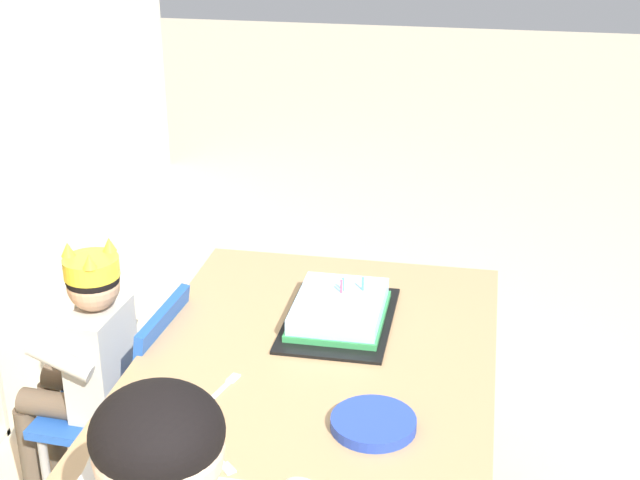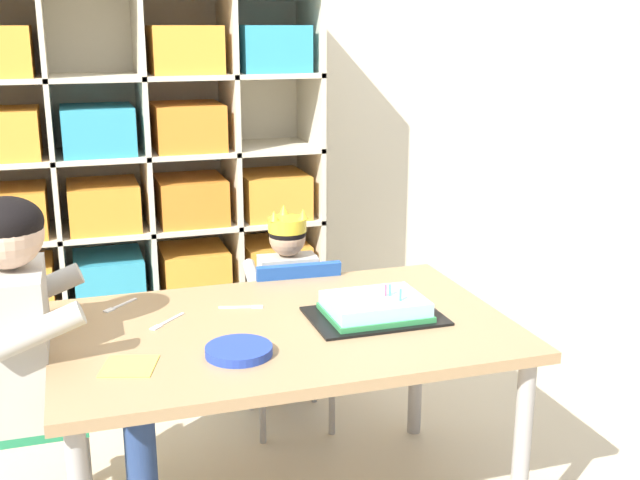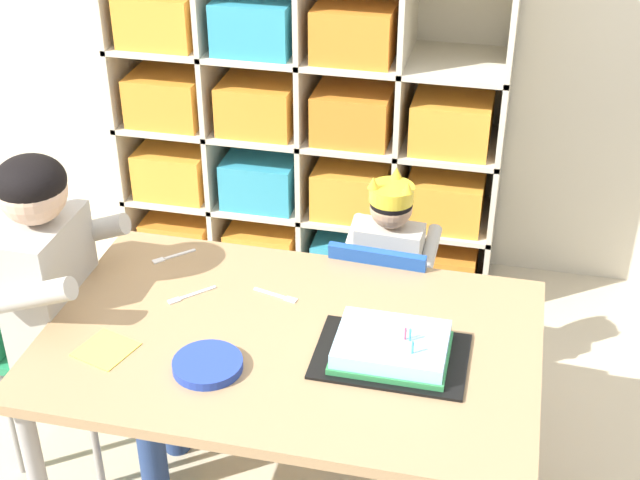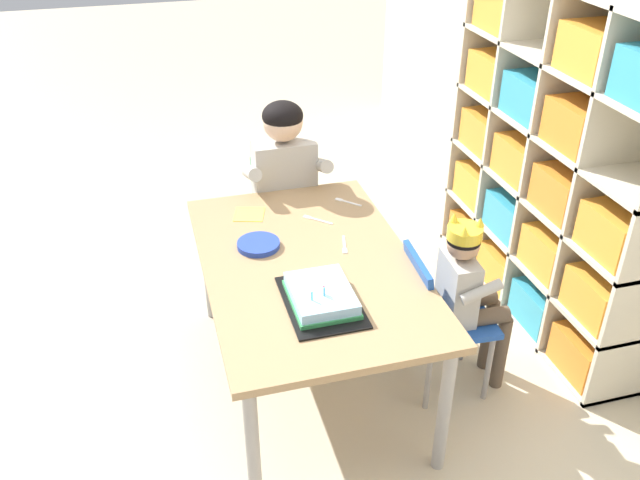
{
  "view_description": "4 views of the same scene",
  "coord_description": "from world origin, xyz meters",
  "px_view_note": "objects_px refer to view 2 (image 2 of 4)",
  "views": [
    {
      "loc": [
        -1.73,
        -0.36,
        1.74
      ],
      "look_at": [
        0.12,
        -0.0,
        0.92
      ],
      "focal_mm": 51.04,
      "sensor_mm": 36.0,
      "label": 1
    },
    {
      "loc": [
        -0.55,
        -2.07,
        1.48
      ],
      "look_at": [
        0.14,
        0.08,
        0.86
      ],
      "focal_mm": 44.19,
      "sensor_mm": 36.0,
      "label": 2
    },
    {
      "loc": [
        0.51,
        -1.86,
        2.11
      ],
      "look_at": [
        0.07,
        0.06,
        0.91
      ],
      "focal_mm": 51.32,
      "sensor_mm": 36.0,
      "label": 3
    },
    {
      "loc": [
        2.2,
        -0.56,
        2.13
      ],
      "look_at": [
        0.14,
        0.01,
        0.82
      ],
      "focal_mm": 37.99,
      "sensor_mm": 36.0,
      "label": 4
    }
  ],
  "objects_px": {
    "adult_helper_seated": "(42,338)",
    "fork_by_napkin": "(244,307)",
    "classroom_chair_adult_side": "(6,415)",
    "fork_near_cake_tray": "(119,306)",
    "classroom_chair_blue": "(293,330)",
    "paper_plate_stack": "(239,351)",
    "fork_near_child_seat": "(166,322)",
    "child_with_crown": "(285,288)",
    "birthday_cake_on_tray": "(375,309)",
    "activity_table": "(284,345)"
  },
  "relations": [
    {
      "from": "adult_helper_seated",
      "to": "fork_by_napkin",
      "type": "height_order",
      "value": "adult_helper_seated"
    },
    {
      "from": "classroom_chair_adult_side",
      "to": "fork_near_cake_tray",
      "type": "bearing_deg",
      "value": -54.55
    },
    {
      "from": "classroom_chair_blue",
      "to": "paper_plate_stack",
      "type": "xyz_separation_m",
      "value": [
        -0.34,
        -0.69,
        0.25
      ]
    },
    {
      "from": "fork_near_cake_tray",
      "to": "fork_by_napkin",
      "type": "bearing_deg",
      "value": -62.44
    },
    {
      "from": "adult_helper_seated",
      "to": "fork_by_napkin",
      "type": "xyz_separation_m",
      "value": [
        0.59,
        0.11,
        -0.01
      ]
    },
    {
      "from": "classroom_chair_blue",
      "to": "fork_near_child_seat",
      "type": "distance_m",
      "value": 0.68
    },
    {
      "from": "classroom_chair_blue",
      "to": "fork_near_child_seat",
      "type": "xyz_separation_m",
      "value": [
        -0.49,
        -0.4,
        0.24
      ]
    },
    {
      "from": "adult_helper_seated",
      "to": "fork_near_child_seat",
      "type": "xyz_separation_m",
      "value": [
        0.34,
        0.05,
        -0.01
      ]
    },
    {
      "from": "paper_plate_stack",
      "to": "fork_by_napkin",
      "type": "xyz_separation_m",
      "value": [
        0.09,
        0.35,
        -0.01
      ]
    },
    {
      "from": "child_with_crown",
      "to": "fork_near_cake_tray",
      "type": "height_order",
      "value": "child_with_crown"
    },
    {
      "from": "birthday_cake_on_tray",
      "to": "fork_by_napkin",
      "type": "xyz_separation_m",
      "value": [
        -0.35,
        0.2,
        -0.02
      ]
    },
    {
      "from": "activity_table",
      "to": "child_with_crown",
      "type": "distance_m",
      "value": 0.66
    },
    {
      "from": "activity_table",
      "to": "fork_near_cake_tray",
      "type": "distance_m",
      "value": 0.54
    },
    {
      "from": "classroom_chair_adult_side",
      "to": "birthday_cake_on_tray",
      "type": "bearing_deg",
      "value": -94.49
    },
    {
      "from": "fork_near_cake_tray",
      "to": "child_with_crown",
      "type": "bearing_deg",
      "value": -15.73
    },
    {
      "from": "fork_near_cake_tray",
      "to": "paper_plate_stack",
      "type": "bearing_deg",
      "value": -103.05
    },
    {
      "from": "classroom_chair_blue",
      "to": "fork_near_cake_tray",
      "type": "bearing_deg",
      "value": 22.49
    },
    {
      "from": "activity_table",
      "to": "fork_near_child_seat",
      "type": "bearing_deg",
      "value": 159.98
    },
    {
      "from": "birthday_cake_on_tray",
      "to": "classroom_chair_blue",
      "type": "bearing_deg",
      "value": 101.08
    },
    {
      "from": "paper_plate_stack",
      "to": "adult_helper_seated",
      "type": "bearing_deg",
      "value": 154.31
    },
    {
      "from": "classroom_chair_adult_side",
      "to": "adult_helper_seated",
      "type": "xyz_separation_m",
      "value": [
        0.12,
        -0.0,
        0.21
      ]
    },
    {
      "from": "classroom_chair_adult_side",
      "to": "paper_plate_stack",
      "type": "height_order",
      "value": "classroom_chair_adult_side"
    },
    {
      "from": "adult_helper_seated",
      "to": "fork_near_child_seat",
      "type": "relative_size",
      "value": 9.13
    },
    {
      "from": "activity_table",
      "to": "child_with_crown",
      "type": "xyz_separation_m",
      "value": [
        0.17,
        0.63,
        -0.05
      ]
    },
    {
      "from": "birthday_cake_on_tray",
      "to": "adult_helper_seated",
      "type": "bearing_deg",
      "value": 174.45
    },
    {
      "from": "birthday_cake_on_tray",
      "to": "fork_near_child_seat",
      "type": "relative_size",
      "value": 3.4
    },
    {
      "from": "birthday_cake_on_tray",
      "to": "fork_by_napkin",
      "type": "height_order",
      "value": "birthday_cake_on_tray"
    },
    {
      "from": "child_with_crown",
      "to": "adult_helper_seated",
      "type": "distance_m",
      "value": 1.02
    },
    {
      "from": "classroom_chair_adult_side",
      "to": "classroom_chair_blue",
      "type": "bearing_deg",
      "value": -64.27
    },
    {
      "from": "paper_plate_stack",
      "to": "fork_near_child_seat",
      "type": "height_order",
      "value": "paper_plate_stack"
    },
    {
      "from": "fork_near_cake_tray",
      "to": "activity_table",
      "type": "bearing_deg",
      "value": -77.49
    },
    {
      "from": "classroom_chair_blue",
      "to": "fork_near_child_seat",
      "type": "relative_size",
      "value": 5.96
    },
    {
      "from": "fork_near_cake_tray",
      "to": "fork_by_napkin",
      "type": "relative_size",
      "value": 0.81
    },
    {
      "from": "activity_table",
      "to": "adult_helper_seated",
      "type": "bearing_deg",
      "value": 174.24
    },
    {
      "from": "activity_table",
      "to": "birthday_cake_on_tray",
      "type": "xyz_separation_m",
      "value": [
        0.27,
        -0.02,
        0.09
      ]
    },
    {
      "from": "adult_helper_seated",
      "to": "fork_by_napkin",
      "type": "relative_size",
      "value": 7.71
    },
    {
      "from": "fork_near_child_seat",
      "to": "classroom_chair_adult_side",
      "type": "bearing_deg",
      "value": 140.95
    },
    {
      "from": "activity_table",
      "to": "birthday_cake_on_tray",
      "type": "height_order",
      "value": "birthday_cake_on_tray"
    },
    {
      "from": "birthday_cake_on_tray",
      "to": "fork_near_cake_tray",
      "type": "relative_size",
      "value": 3.55
    },
    {
      "from": "fork_near_child_seat",
      "to": "birthday_cake_on_tray",
      "type": "bearing_deg",
      "value": -58.74
    },
    {
      "from": "birthday_cake_on_tray",
      "to": "fork_near_child_seat",
      "type": "height_order",
      "value": "birthday_cake_on_tray"
    },
    {
      "from": "activity_table",
      "to": "classroom_chair_blue",
      "type": "relative_size",
      "value": 1.91
    },
    {
      "from": "child_with_crown",
      "to": "adult_helper_seated",
      "type": "xyz_separation_m",
      "value": [
        -0.84,
        -0.56,
        0.13
      ]
    },
    {
      "from": "fork_near_child_seat",
      "to": "fork_by_napkin",
      "type": "distance_m",
      "value": 0.25
    },
    {
      "from": "child_with_crown",
      "to": "fork_near_cake_tray",
      "type": "distance_m",
      "value": 0.71
    },
    {
      "from": "activity_table",
      "to": "fork_near_child_seat",
      "type": "height_order",
      "value": "fork_near_child_seat"
    },
    {
      "from": "adult_helper_seated",
      "to": "fork_near_cake_tray",
      "type": "xyz_separation_m",
      "value": [
        0.22,
        0.23,
        -0.01
      ]
    },
    {
      "from": "classroom_chair_blue",
      "to": "birthday_cake_on_tray",
      "type": "distance_m",
      "value": 0.61
    },
    {
      "from": "activity_table",
      "to": "classroom_chair_blue",
      "type": "bearing_deg",
      "value": 71.85
    },
    {
      "from": "child_with_crown",
      "to": "birthday_cake_on_tray",
      "type": "xyz_separation_m",
      "value": [
        0.1,
        -0.65,
        0.14
      ]
    }
  ]
}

